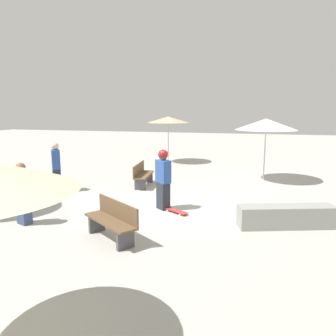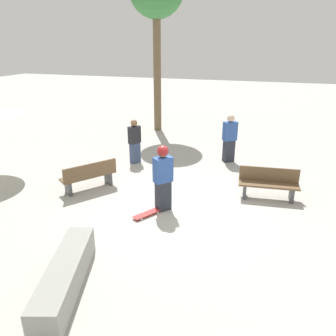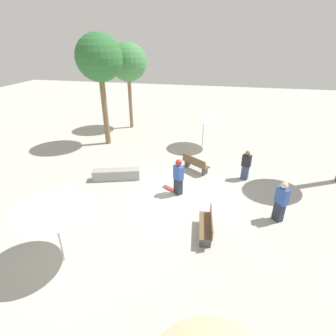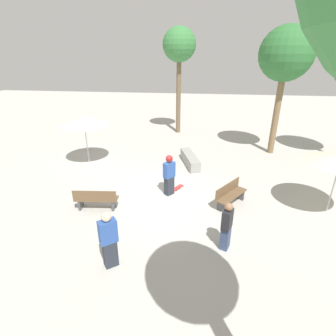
% 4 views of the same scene
% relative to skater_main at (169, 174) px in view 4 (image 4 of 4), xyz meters
% --- Properties ---
extents(ground_plane, '(60.00, 60.00, 0.00)m').
position_rel_skater_main_xyz_m(ground_plane, '(0.25, 0.30, -0.93)').
color(ground_plane, '#B2AFA8').
extents(skater_main, '(0.49, 0.51, 1.73)m').
position_rel_skater_main_xyz_m(skater_main, '(0.00, 0.00, 0.00)').
color(skater_main, '#282D38').
rests_on(skater_main, ground_plane).
extents(skateboard, '(0.59, 0.78, 0.07)m').
position_rel_skater_main_xyz_m(skateboard, '(-0.27, -0.44, -0.88)').
color(skateboard, red).
rests_on(skateboard, ground_plane).
extents(concrete_ledge, '(1.18, 2.37, 0.54)m').
position_rel_skater_main_xyz_m(concrete_ledge, '(-0.68, -3.29, -0.66)').
color(concrete_ledge, gray).
rests_on(concrete_ledge, ground_plane).
extents(bench_near, '(1.64, 0.60, 0.85)m').
position_rel_skater_main_xyz_m(bench_near, '(2.55, 1.51, -0.51)').
color(bench_near, '#47474C').
rests_on(bench_near, ground_plane).
extents(bench_far, '(1.30, 1.55, 0.85)m').
position_rel_skater_main_xyz_m(bench_far, '(-2.43, 0.49, -0.51)').
color(bench_far, '#47474C').
rests_on(bench_far, ground_plane).
extents(shade_umbrella_white, '(2.42, 2.42, 2.47)m').
position_rel_skater_main_xyz_m(shade_umbrella_white, '(4.73, -2.90, 1.32)').
color(shade_umbrella_white, '#B7B7BC').
rests_on(shade_umbrella_white, ground_plane).
extents(palm_tree_far_back, '(2.78, 2.78, 6.76)m').
position_rel_skater_main_xyz_m(palm_tree_far_back, '(-5.30, -5.75, 4.36)').
color(palm_tree_far_back, brown).
rests_on(palm_tree_far_back, ground_plane).
extents(palm_tree_center_left, '(2.22, 2.22, 7.03)m').
position_rel_skater_main_xyz_m(palm_tree_center_left, '(0.54, -9.38, 4.83)').
color(palm_tree_center_left, brown).
rests_on(palm_tree_center_left, ground_plane).
extents(bystander_watching, '(0.53, 0.49, 1.71)m').
position_rel_skater_main_xyz_m(bystander_watching, '(1.09, 4.17, -0.08)').
color(bystander_watching, '#282D38').
rests_on(bystander_watching, ground_plane).
extents(bystander_far, '(0.37, 0.48, 1.56)m').
position_rel_skater_main_xyz_m(bystander_far, '(-2.08, 3.04, -0.15)').
color(bystander_far, '#38476B').
rests_on(bystander_far, ground_plane).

